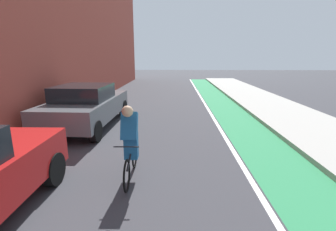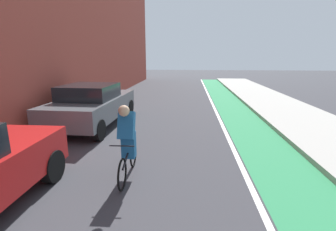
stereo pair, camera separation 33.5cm
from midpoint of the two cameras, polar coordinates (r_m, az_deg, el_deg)
name	(u,v)px [view 2 (the right image)]	position (r m, az deg, el deg)	size (l,w,h in m)	color
ground_plane	(163,135)	(7.96, 0.04, -4.69)	(78.80, 78.80, 0.00)	#38383D
bike_lane_paint	(244,122)	(10.12, 18.16, -1.37)	(1.60, 35.82, 0.00)	#2D8451
lane_divider_stripe	(220,121)	(9.95, 13.11, -1.28)	(0.12, 35.82, 0.00)	white
sidewalk_right	(306,121)	(10.88, 30.27, -1.18)	(3.08, 35.82, 0.14)	#A8A59E
parked_sedan_gray	(92,104)	(9.37, -16.29, 2.54)	(2.11, 4.59, 1.53)	#595B60
cyclist_trailing	(128,139)	(5.11, -7.60, -5.45)	(0.48, 1.68, 1.59)	black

